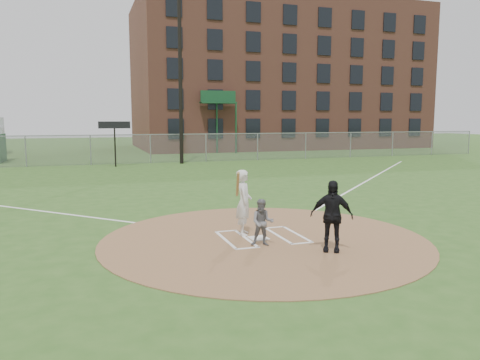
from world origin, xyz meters
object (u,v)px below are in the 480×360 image
object	(u,v)px
batter_at_plate	(244,202)
home_plate	(259,238)
catcher	(262,222)
umpire	(332,216)

from	to	relation	value
batter_at_plate	home_plate	bearing A→B (deg)	-66.89
home_plate	catcher	bearing A→B (deg)	-102.48
umpire	batter_at_plate	xyz separation A→B (m)	(-1.44, 2.11, 0.04)
home_plate	batter_at_plate	world-z (taller)	batter_at_plate
catcher	home_plate	bearing A→B (deg)	99.27
home_plate	umpire	xyz separation A→B (m)	(1.22, -1.58, 0.82)
home_plate	umpire	distance (m)	2.16
home_plate	umpire	bearing A→B (deg)	-52.41
umpire	batter_at_plate	bearing A→B (deg)	155.55
catcher	umpire	world-z (taller)	umpire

